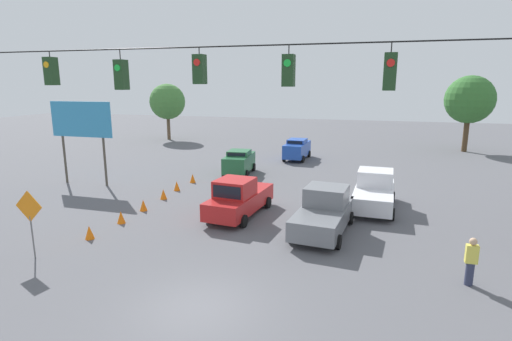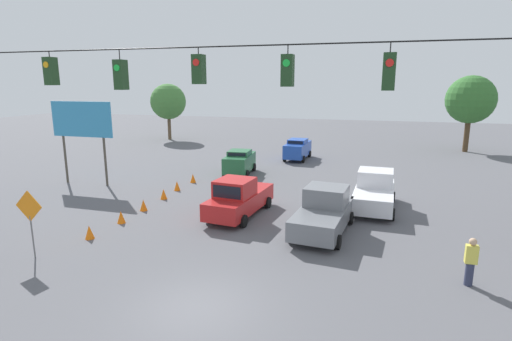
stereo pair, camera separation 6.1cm
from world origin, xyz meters
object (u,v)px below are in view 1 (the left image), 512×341
object	(u,v)px
traffic_cone_second	(121,217)
sedan_blue_withflow_deep	(297,149)
pickup_truck_white_oncoming_far	(374,191)
pedestrian	(471,261)
traffic_cone_fourth	(163,194)
tree_horizon_right	(470,100)
pickup_truck_red_withflow_mid	(239,198)
sedan_green_withflow_far	(239,162)
overhead_signal_span	(202,126)
traffic_cone_farthest	(193,178)
pickup_truck_grey_crossing_near	(324,212)
traffic_cone_nearest	(89,232)
work_zone_sign	(29,212)
tree_horizon_left	(167,102)
traffic_cone_third	(143,205)
traffic_cone_fifth	(177,186)
roadside_billboard	(81,124)

from	to	relation	value
traffic_cone_second	sedan_blue_withflow_deep	bearing A→B (deg)	-105.12
pickup_truck_white_oncoming_far	pedestrian	bearing A→B (deg)	111.29
traffic_cone_fourth	tree_horizon_right	bearing A→B (deg)	-131.08
pickup_truck_white_oncoming_far	pickup_truck_red_withflow_mid	xyz separation A→B (m)	(6.95, 3.46, -0.00)
sedan_green_withflow_far	pickup_truck_red_withflow_mid	distance (m)	10.11
overhead_signal_span	traffic_cone_farthest	bearing A→B (deg)	-63.33
pickup_truck_white_oncoming_far	pickup_truck_grey_crossing_near	xyz separation A→B (m)	(2.30, 4.56, -0.00)
overhead_signal_span	sedan_green_withflow_far	distance (m)	19.12
traffic_cone_fourth	pedestrian	xyz separation A→B (m)	(-15.68, 6.59, 0.57)
sedan_green_withflow_far	tree_horizon_right	world-z (taller)	tree_horizon_right
pedestrian	traffic_cone_nearest	bearing A→B (deg)	0.49
sedan_blue_withflow_deep	work_zone_sign	distance (m)	25.30
traffic_cone_nearest	pedestrian	distance (m)	15.73
tree_horizon_right	tree_horizon_left	bearing A→B (deg)	0.52
sedan_blue_withflow_deep	traffic_cone_farthest	bearing A→B (deg)	63.37
pickup_truck_white_oncoming_far	traffic_cone_third	world-z (taller)	pickup_truck_white_oncoming_far
sedan_blue_withflow_deep	traffic_cone_fifth	size ratio (longest dim) A/B	7.09
overhead_signal_span	pickup_truck_white_oncoming_far	xyz separation A→B (m)	(-5.30, -11.74, -4.73)
traffic_cone_nearest	pickup_truck_white_oncoming_far	bearing A→B (deg)	-145.64
sedan_green_withflow_far	traffic_cone_second	bearing A→B (deg)	80.07
overhead_signal_span	roadside_billboard	world-z (taller)	overhead_signal_span
sedan_green_withflow_far	pickup_truck_grey_crossing_near	bearing A→B (deg)	126.30
overhead_signal_span	pedestrian	size ratio (longest dim) A/B	12.02
overhead_signal_span	tree_horizon_left	bearing A→B (deg)	-59.98
traffic_cone_fifth	pickup_truck_white_oncoming_far	bearing A→B (deg)	178.79
traffic_cone_nearest	sedan_blue_withflow_deep	bearing A→B (deg)	-103.97
overhead_signal_span	tree_horizon_right	size ratio (longest dim) A/B	2.71
traffic_cone_fourth	traffic_cone_fifth	xyz separation A→B (m)	(0.15, -2.06, 0.00)
pickup_truck_white_oncoming_far	traffic_cone_fifth	distance (m)	12.58
traffic_cone_second	pickup_truck_white_oncoming_far	bearing A→B (deg)	-152.99
traffic_cone_third	work_zone_sign	distance (m)	6.98
pickup_truck_red_withflow_mid	roadside_billboard	world-z (taller)	roadside_billboard
pickup_truck_white_oncoming_far	work_zone_sign	world-z (taller)	work_zone_sign
sedan_green_withflow_far	traffic_cone_second	size ratio (longest dim) A/B	6.46
traffic_cone_nearest	tree_horizon_right	world-z (taller)	tree_horizon_right
traffic_cone_fifth	tree_horizon_right	distance (m)	31.69
pickup_truck_white_oncoming_far	overhead_signal_span	bearing A→B (deg)	65.71
traffic_cone_third	work_zone_sign	bearing A→B (deg)	82.66
tree_horizon_left	sedan_blue_withflow_deep	bearing A→B (deg)	153.80
traffic_cone_farthest	roadside_billboard	bearing A→B (deg)	19.50
overhead_signal_span	sedan_green_withflow_far	world-z (taller)	overhead_signal_span
traffic_cone_third	sedan_green_withflow_far	bearing A→B (deg)	-102.08
pickup_truck_grey_crossing_near	tree_horizon_right	distance (m)	30.01
sedan_blue_withflow_deep	traffic_cone_third	world-z (taller)	sedan_blue_withflow_deep
pickup_truck_grey_crossing_near	pedestrian	size ratio (longest dim) A/B	3.03
tree_horizon_left	tree_horizon_right	world-z (taller)	tree_horizon_right
pickup_truck_grey_crossing_near	traffic_cone_second	distance (m)	10.20
pickup_truck_red_withflow_mid	roadside_billboard	bearing A→B (deg)	-15.70
sedan_green_withflow_far	traffic_cone_third	world-z (taller)	sedan_green_withflow_far
pickup_truck_white_oncoming_far	pickup_truck_red_withflow_mid	bearing A→B (deg)	26.45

